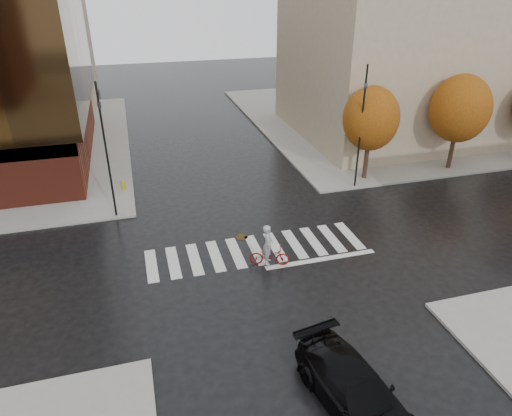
% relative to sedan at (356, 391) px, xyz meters
% --- Properties ---
extents(ground, '(120.00, 120.00, 0.00)m').
position_rel_sedan_xyz_m(ground, '(-0.50, 10.00, -0.79)').
color(ground, black).
rests_on(ground, ground).
extents(sidewalk_ne, '(30.00, 30.00, 0.15)m').
position_rel_sedan_xyz_m(sidewalk_ne, '(20.50, 31.00, -0.71)').
color(sidewalk_ne, gray).
rests_on(sidewalk_ne, ground).
extents(crosswalk, '(12.00, 3.00, 0.01)m').
position_rel_sedan_xyz_m(crosswalk, '(-0.50, 10.50, -0.78)').
color(crosswalk, silver).
rests_on(crosswalk, ground).
extents(building_ne_tan, '(16.00, 16.00, 18.00)m').
position_rel_sedan_xyz_m(building_ne_tan, '(16.50, 27.00, 8.36)').
color(building_ne_tan, gray).
rests_on(building_ne_tan, sidewalk_ne).
extents(building_nw_far, '(14.00, 12.00, 20.00)m').
position_rel_sedan_xyz_m(building_nw_far, '(-16.50, 47.00, 9.36)').
color(building_nw_far, gray).
rests_on(building_nw_far, sidewalk_nw).
extents(tree_ne_a, '(3.80, 3.80, 6.50)m').
position_rel_sedan_xyz_m(tree_ne_a, '(9.50, 17.40, 3.67)').
color(tree_ne_a, black).
rests_on(tree_ne_a, sidewalk_ne).
extents(tree_ne_b, '(4.20, 4.20, 6.89)m').
position_rel_sedan_xyz_m(tree_ne_b, '(16.50, 17.40, 3.83)').
color(tree_ne_b, black).
rests_on(tree_ne_b, sidewalk_ne).
extents(sedan, '(3.08, 5.71, 1.57)m').
position_rel_sedan_xyz_m(sedan, '(0.00, 0.00, 0.00)').
color(sedan, black).
rests_on(sedan, ground).
extents(cyclist, '(2.12, 1.30, 2.28)m').
position_rel_sedan_xyz_m(cyclist, '(-0.25, 9.00, -0.01)').
color(cyclist, maroon).
rests_on(cyclist, ground).
extents(traffic_light_nw, '(0.25, 0.23, 7.99)m').
position_rel_sedan_xyz_m(traffic_light_nw, '(-7.64, 16.30, 4.00)').
color(traffic_light_nw, black).
rests_on(traffic_light_nw, sidewalk_nw).
extents(traffic_light_ne, '(0.21, 0.24, 8.11)m').
position_rel_sedan_xyz_m(traffic_light_ne, '(8.21, 16.30, 4.09)').
color(traffic_light_ne, black).
rests_on(traffic_light_ne, sidewalk_ne).
extents(fire_hydrant, '(0.24, 0.24, 0.67)m').
position_rel_sedan_xyz_m(fire_hydrant, '(-7.13, 20.00, -0.27)').
color(fire_hydrant, '#BDA10B').
rests_on(fire_hydrant, sidewalk_nw).
extents(manhole, '(0.70, 0.70, 0.01)m').
position_rel_sedan_xyz_m(manhole, '(-0.90, 12.00, -0.78)').
color(manhole, '#473919').
rests_on(manhole, ground).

